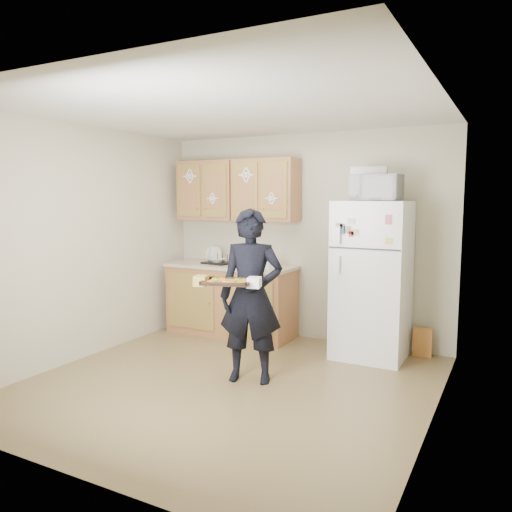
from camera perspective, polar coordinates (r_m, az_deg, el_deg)
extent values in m
plane|color=brown|center=(4.83, -3.07, -14.36)|extent=(3.60, 3.60, 0.00)
plane|color=silver|center=(4.57, -3.27, 16.31)|extent=(3.60, 3.60, 0.00)
cube|color=#B9B296|center=(6.14, 5.48, 2.14)|extent=(3.60, 0.04, 2.50)
cube|color=#B9B296|center=(3.14, -20.26, -2.62)|extent=(3.60, 0.04, 2.50)
cube|color=#B9B296|center=(5.67, -18.99, 1.42)|extent=(0.04, 3.60, 2.50)
cube|color=#B9B296|center=(3.93, 19.97, -0.80)|extent=(0.04, 3.60, 2.50)
cube|color=white|center=(5.54, 13.10, -2.67)|extent=(0.75, 0.70, 1.70)
cube|color=#9A6335|center=(6.35, -2.85, -5.17)|extent=(1.60, 0.60, 0.86)
cube|color=#C4B097|center=(6.27, -2.88, -1.14)|extent=(1.64, 0.64, 0.04)
cube|color=#9A6335|center=(6.54, -5.36, 7.46)|extent=(0.80, 0.33, 0.75)
cube|color=#9A6335|center=(6.13, 1.13, 7.54)|extent=(0.80, 0.33, 0.75)
cube|color=gold|center=(5.82, 18.50, -9.35)|extent=(0.20, 0.07, 0.32)
imported|color=black|center=(4.69, -0.57, -4.59)|extent=(0.68, 0.54, 1.64)
cube|color=black|center=(4.45, -3.29, -3.06)|extent=(0.50, 0.42, 0.04)
cylinder|color=orange|center=(4.41, -4.79, -2.95)|extent=(0.14, 0.14, 0.02)
cylinder|color=orange|center=(4.36, -2.26, -3.04)|extent=(0.14, 0.14, 0.02)
cylinder|color=orange|center=(4.54, -4.29, -2.65)|extent=(0.14, 0.14, 0.02)
cylinder|color=orange|center=(4.49, -1.83, -2.74)|extent=(0.14, 0.14, 0.02)
cylinder|color=orange|center=(4.45, -3.29, -2.85)|extent=(0.14, 0.14, 0.02)
imported|color=white|center=(5.42, 13.60, 7.59)|extent=(0.51, 0.35, 0.27)
cube|color=silver|center=(5.47, 12.84, 9.45)|extent=(0.41, 0.32, 0.08)
cube|color=black|center=(6.34, -4.40, -0.25)|extent=(0.39, 0.32, 0.14)
imported|color=silver|center=(6.34, -4.41, -0.51)|extent=(0.20, 0.20, 0.05)
imported|color=white|center=(5.86, 1.48, -0.45)|extent=(0.12, 0.12, 0.21)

